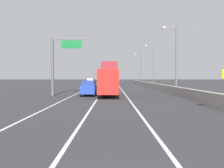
% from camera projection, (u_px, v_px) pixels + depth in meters
% --- Properties ---
extents(ground_plane, '(320.00, 320.00, 0.00)m').
position_uv_depth(ground_plane, '(114.00, 86.00, 67.96)').
color(ground_plane, '#2D2D30').
extents(lane_stripe_left, '(0.16, 130.00, 0.00)m').
position_uv_depth(lane_stripe_left, '(91.00, 87.00, 58.98)').
color(lane_stripe_left, silver).
rests_on(lane_stripe_left, ground_plane).
extents(lane_stripe_center, '(0.16, 130.00, 0.00)m').
position_uv_depth(lane_stripe_center, '(106.00, 87.00, 58.97)').
color(lane_stripe_center, silver).
rests_on(lane_stripe_center, ground_plane).
extents(lane_stripe_right, '(0.16, 130.00, 0.00)m').
position_uv_depth(lane_stripe_right, '(121.00, 87.00, 58.96)').
color(lane_stripe_right, silver).
rests_on(lane_stripe_right, ground_plane).
extents(jersey_barrier_right, '(0.60, 120.00, 1.10)m').
position_uv_depth(jersey_barrier_right, '(164.00, 88.00, 43.93)').
color(jersey_barrier_right, '#9E998E').
rests_on(jersey_barrier_right, ground_plane).
extents(overhead_sign_gantry, '(4.68, 0.36, 7.50)m').
position_uv_depth(overhead_sign_gantry, '(59.00, 59.00, 32.41)').
color(overhead_sign_gantry, '#47474C').
rests_on(overhead_sign_gantry, ground_plane).
extents(lamp_post_right_second, '(2.14, 0.44, 9.82)m').
position_uv_depth(lamp_post_right_second, '(175.00, 55.00, 36.91)').
color(lamp_post_right_second, '#4C4C51').
rests_on(lamp_post_right_second, ground_plane).
extents(lamp_post_right_third, '(2.14, 0.44, 9.82)m').
position_uv_depth(lamp_post_right_third, '(153.00, 63.00, 58.63)').
color(lamp_post_right_third, '#4C4C51').
rests_on(lamp_post_right_third, ground_plane).
extents(lamp_post_right_fourth, '(2.14, 0.44, 9.82)m').
position_uv_depth(lamp_post_right_fourth, '(141.00, 67.00, 80.35)').
color(lamp_post_right_fourth, '#4C4C51').
rests_on(lamp_post_right_fourth, ground_plane).
extents(car_white_0, '(1.84, 4.48, 2.02)m').
position_uv_depth(car_white_0, '(91.00, 82.00, 71.74)').
color(car_white_0, white).
rests_on(car_white_0, ground_plane).
extents(car_blue_1, '(1.99, 4.58, 2.00)m').
position_uv_depth(car_blue_1, '(90.00, 88.00, 32.82)').
color(car_blue_1, '#1E389E').
rests_on(car_blue_1, ground_plane).
extents(car_yellow_2, '(1.97, 4.64, 1.86)m').
position_uv_depth(car_yellow_2, '(105.00, 81.00, 98.50)').
color(car_yellow_2, gold).
rests_on(car_yellow_2, ground_plane).
extents(box_truck, '(2.60, 8.19, 4.44)m').
position_uv_depth(box_truck, '(110.00, 80.00, 31.44)').
color(box_truck, '#A51E19').
rests_on(box_truck, ground_plane).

